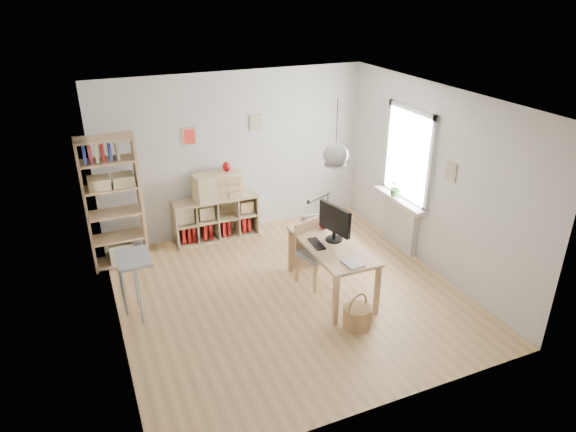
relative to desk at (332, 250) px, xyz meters
name	(u,v)px	position (x,y,z in m)	size (l,w,h in m)	color
ground	(290,294)	(-0.55, 0.15, -0.66)	(4.50, 4.50, 0.00)	tan
room_shell	(336,155)	(0.00, 0.00, 1.34)	(4.50, 4.50, 4.50)	white
window_unit	(409,155)	(1.68, 0.75, 0.89)	(0.07, 1.16, 1.46)	white
radiator	(400,224)	(1.64, 0.75, -0.26)	(0.10, 0.80, 0.80)	silver
windowsill	(400,200)	(1.59, 0.75, 0.17)	(0.22, 1.20, 0.06)	silver
desk	(332,250)	(0.00, 0.00, 0.00)	(0.70, 1.50, 0.75)	tan
cube_shelf	(215,221)	(-1.02, 2.23, -0.36)	(1.40, 0.38, 0.72)	tan
tall_bookshelf	(112,198)	(-2.59, 1.95, 0.43)	(0.80, 0.38, 2.00)	tan
side_table	(129,271)	(-2.59, 0.50, 0.01)	(0.40, 0.55, 0.85)	gray
chair	(313,249)	(-0.11, 0.34, -0.13)	(0.56, 0.56, 0.92)	gray
wicker_basket	(357,316)	(-0.07, -0.85, -0.50)	(0.35, 0.35, 0.48)	#A17948
storage_chest	(322,241)	(0.41, 1.08, -0.47)	(0.61, 0.67, 0.57)	silver
monitor	(335,221)	(0.07, 0.09, 0.38)	(0.23, 0.58, 0.51)	black
keyboard	(317,244)	(-0.20, 0.07, 0.10)	(0.13, 0.35, 0.02)	black
task_lamp	(317,206)	(0.08, 0.62, 0.38)	(0.40, 0.15, 0.42)	black
yarn_ball	(324,224)	(0.11, 0.45, 0.16)	(0.14, 0.14, 0.14)	#47090F
paper_tray	(353,263)	(-0.02, -0.59, 0.11)	(0.21, 0.26, 0.03)	silver
drawer_chest	(217,186)	(-0.95, 2.19, 0.28)	(0.76, 0.35, 0.43)	tan
red_vase	(227,167)	(-0.77, 2.19, 0.58)	(0.14, 0.14, 0.16)	maroon
potted_plant	(396,187)	(1.57, 0.85, 0.35)	(0.26, 0.22, 0.29)	#275D23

